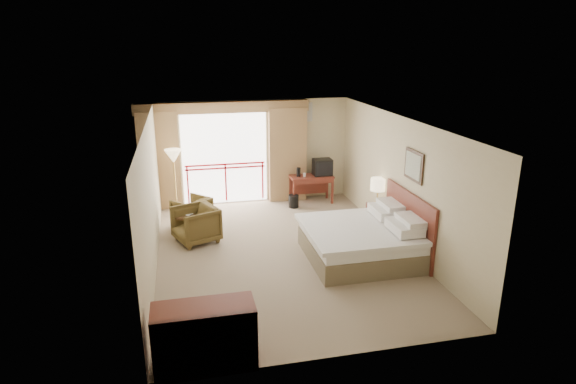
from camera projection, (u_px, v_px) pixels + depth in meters
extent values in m
plane|color=gray|center=(282.00, 252.00, 9.88)|extent=(7.00, 7.00, 0.00)
plane|color=white|center=(282.00, 121.00, 9.06)|extent=(7.00, 7.00, 0.00)
plane|color=beige|center=(255.00, 151.00, 12.73)|extent=(5.00, 0.00, 5.00)
plane|color=beige|center=(338.00, 268.00, 6.22)|extent=(5.00, 0.00, 5.00)
plane|color=beige|center=(151.00, 198.00, 8.95)|extent=(0.00, 7.00, 7.00)
plane|color=beige|center=(400.00, 182.00, 9.99)|extent=(0.00, 7.00, 7.00)
plane|color=white|center=(225.00, 159.00, 12.59)|extent=(2.40, 0.00, 2.40)
cube|color=red|center=(225.00, 168.00, 12.64)|extent=(2.09, 0.03, 0.04)
cube|color=red|center=(225.00, 164.00, 12.61)|extent=(2.09, 0.03, 0.04)
cube|color=red|center=(188.00, 185.00, 12.56)|extent=(0.04, 0.03, 1.00)
cube|color=red|center=(226.00, 183.00, 12.76)|extent=(0.04, 0.03, 1.00)
cube|color=red|center=(263.00, 180.00, 12.97)|extent=(0.04, 0.03, 1.00)
cube|color=olive|center=(160.00, 161.00, 12.11)|extent=(1.00, 0.26, 2.50)
cube|color=olive|center=(287.00, 155.00, 12.79)|extent=(1.00, 0.26, 2.50)
cube|color=olive|center=(223.00, 107.00, 12.08)|extent=(4.40, 0.22, 0.28)
cube|color=silver|center=(303.00, 112.00, 12.67)|extent=(0.50, 0.04, 0.50)
cube|color=brown|center=(360.00, 249.00, 9.56)|extent=(2.05, 2.00, 0.40)
cube|color=white|center=(361.00, 235.00, 9.47)|extent=(2.01, 1.96, 0.22)
cube|color=white|center=(359.00, 229.00, 9.42)|extent=(2.09, 2.06, 0.08)
cube|color=white|center=(405.00, 227.00, 9.12)|extent=(0.50, 0.75, 0.18)
cube|color=white|center=(385.00, 211.00, 9.95)|extent=(0.50, 0.75, 0.18)
cube|color=white|center=(411.00, 221.00, 9.11)|extent=(0.40, 0.70, 0.14)
cube|color=white|center=(391.00, 205.00, 9.94)|extent=(0.40, 0.70, 0.14)
cube|color=#5B1D15|center=(408.00, 224.00, 9.64)|extent=(0.06, 2.10, 1.30)
cube|color=black|center=(414.00, 166.00, 9.28)|extent=(0.03, 0.72, 0.60)
cube|color=silver|center=(413.00, 166.00, 9.27)|extent=(0.01, 0.60, 0.48)
cube|color=#5B1D15|center=(377.00, 217.00, 11.02)|extent=(0.44, 0.52, 0.58)
cylinder|color=tan|center=(377.00, 203.00, 10.96)|extent=(0.14, 0.14, 0.04)
cylinder|color=tan|center=(377.00, 195.00, 10.91)|extent=(0.03, 0.03, 0.36)
cylinder|color=#FFE5B2|center=(378.00, 184.00, 10.83)|extent=(0.34, 0.34, 0.28)
cube|color=black|center=(378.00, 206.00, 10.77)|extent=(0.19, 0.15, 0.08)
cube|color=#5B1D15|center=(311.00, 176.00, 12.72)|extent=(1.13, 0.55, 0.05)
cube|color=#5B1D15|center=(294.00, 194.00, 12.51)|extent=(0.06, 0.06, 0.70)
cube|color=#5B1D15|center=(332.00, 191.00, 12.72)|extent=(0.06, 0.06, 0.70)
cube|color=#5B1D15|center=(290.00, 188.00, 12.95)|extent=(0.06, 0.06, 0.70)
cube|color=#5B1D15|center=(327.00, 186.00, 13.16)|extent=(0.06, 0.06, 0.70)
cube|color=#5B1D15|center=(309.00, 184.00, 13.03)|extent=(1.04, 0.03, 0.52)
cube|color=#5B1D15|center=(314.00, 182.00, 12.52)|extent=(1.04, 0.03, 0.11)
cube|color=black|center=(322.00, 167.00, 12.71)|extent=(0.48, 0.37, 0.44)
cube|color=black|center=(324.00, 169.00, 12.54)|extent=(0.44, 0.02, 0.35)
cylinder|color=black|center=(298.00, 172.00, 12.61)|extent=(0.11, 0.11, 0.24)
cylinder|color=white|center=(304.00, 175.00, 12.61)|extent=(0.08, 0.08, 0.10)
cylinder|color=black|center=(294.00, 201.00, 12.50)|extent=(0.32, 0.32, 0.33)
imported|color=#463718|center=(193.00, 225.00, 11.34)|extent=(1.03, 1.03, 0.67)
imported|color=#463718|center=(197.00, 241.00, 10.42)|extent=(1.11, 1.10, 0.78)
cylinder|color=black|center=(184.00, 216.00, 10.53)|extent=(0.46, 0.46, 0.04)
cylinder|color=black|center=(185.00, 226.00, 10.60)|extent=(0.05, 0.05, 0.46)
cylinder|color=black|center=(186.00, 236.00, 10.67)|extent=(0.33, 0.33, 0.03)
imported|color=white|center=(184.00, 215.00, 10.53)|extent=(0.27, 0.28, 0.02)
cylinder|color=tan|center=(177.00, 212.00, 12.14)|extent=(0.26, 0.26, 0.03)
cylinder|color=tan|center=(175.00, 186.00, 11.93)|extent=(0.03, 0.03, 1.42)
cone|color=#FFE5B2|center=(173.00, 156.00, 11.70)|extent=(0.42, 0.42, 0.33)
cube|color=#5B1D15|center=(205.00, 336.00, 6.32)|extent=(1.34, 0.56, 0.89)
cube|color=black|center=(206.00, 349.00, 6.06)|extent=(1.22, 0.02, 0.78)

